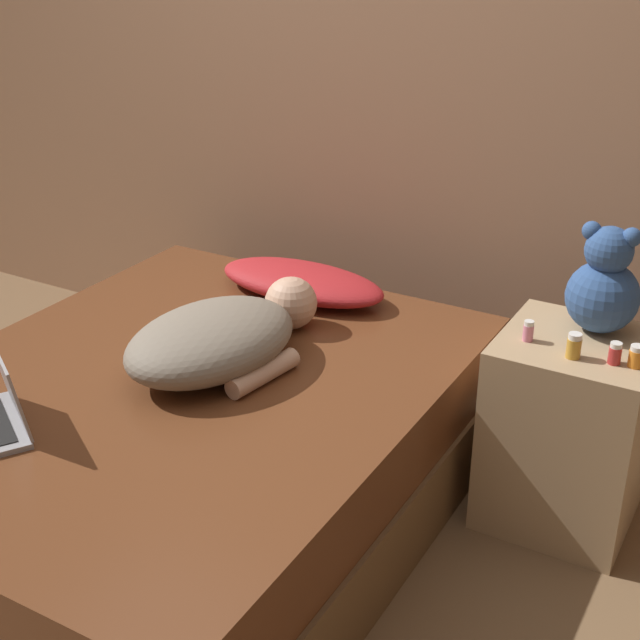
% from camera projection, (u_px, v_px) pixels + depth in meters
% --- Properties ---
extents(ground_plane, '(12.00, 12.00, 0.00)m').
position_uv_depth(ground_plane, '(188.00, 517.00, 2.81)').
color(ground_plane, brown).
extents(wall_back, '(8.00, 0.06, 2.60)m').
position_uv_depth(wall_back, '(369.00, 44.00, 3.19)').
color(wall_back, tan).
rests_on(wall_back, ground_plane).
extents(bed, '(1.44, 1.81, 0.50)m').
position_uv_depth(bed, '(183.00, 451.00, 2.71)').
color(bed, brown).
rests_on(bed, ground_plane).
extents(nightstand, '(0.44, 0.44, 0.61)m').
position_uv_depth(nightstand, '(567.00, 430.00, 2.71)').
color(nightstand, tan).
rests_on(nightstand, ground_plane).
extents(pillow, '(0.63, 0.29, 0.10)m').
position_uv_depth(pillow, '(301.00, 282.00, 3.13)').
color(pillow, red).
rests_on(pillow, bed).
extents(person_lying, '(0.48, 0.76, 0.18)m').
position_uv_depth(person_lying, '(221.00, 337.00, 2.65)').
color(person_lying, gray).
rests_on(person_lying, bed).
extents(teddy_bear, '(0.21, 0.21, 0.33)m').
position_uv_depth(teddy_bear, '(604.00, 285.00, 2.58)').
color(teddy_bear, '#335693').
rests_on(teddy_bear, nightstand).
extents(bottle_red, '(0.04, 0.04, 0.06)m').
position_uv_depth(bottle_red, '(615.00, 353.00, 2.44)').
color(bottle_red, '#B72D2D').
rests_on(bottle_red, nightstand).
extents(bottle_pink, '(0.03, 0.03, 0.06)m').
position_uv_depth(bottle_pink, '(528.00, 331.00, 2.57)').
color(bottle_pink, pink).
rests_on(bottle_pink, nightstand).
extents(bottle_amber, '(0.04, 0.04, 0.07)m').
position_uv_depth(bottle_amber, '(574.00, 346.00, 2.47)').
color(bottle_amber, gold).
rests_on(bottle_amber, nightstand).
extents(bottle_orange, '(0.04, 0.04, 0.06)m').
position_uv_depth(bottle_orange, '(636.00, 356.00, 2.42)').
color(bottle_orange, orange).
rests_on(bottle_orange, nightstand).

